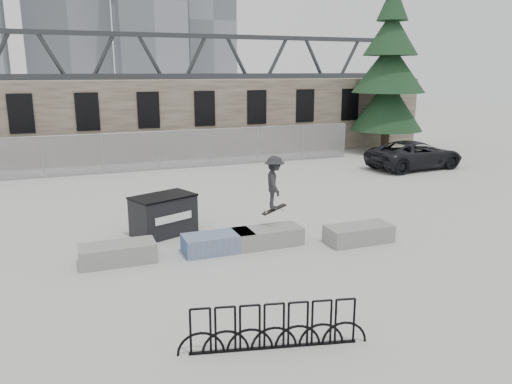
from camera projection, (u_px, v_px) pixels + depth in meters
The scene contains 13 objects.
ground at pixel (238, 248), 14.54m from camera, with size 120.00×120.00×0.00m, color #A8A8A3.
stone_wall at pixel (145, 120), 28.73m from camera, with size 36.00×2.58×4.50m.
chainlink_fence at pixel (158, 150), 25.63m from camera, with size 22.06×0.06×2.02m.
planter_far_left at pixel (118, 253), 13.37m from camera, with size 2.00×0.90×0.52m.
planter_center_left at pixel (218, 242), 14.19m from camera, with size 2.00×0.90×0.52m.
planter_center_right at pixel (268, 236), 14.72m from camera, with size 2.00×0.90×0.52m.
planter_offset at pixel (359, 233), 14.96m from camera, with size 2.00×0.90×0.52m.
dumpster at pixel (164, 215), 15.62m from camera, with size 2.20×1.78×1.25m.
bike_rack at pixel (274, 327), 9.19m from camera, with size 3.51×0.85×0.90m.
spruce_tree at pixel (389, 72), 30.35m from camera, with size 4.43×4.43×11.50m.
truss_bridge at pixel (174, 77), 66.90m from camera, with size 70.00×3.00×9.80m.
suv at pixel (415, 155), 26.14m from camera, with size 2.42×5.26×1.46m, color black.
skateboarder at pixel (274, 183), 14.77m from camera, with size 0.84×1.15×1.75m.
Camera 1 is at (-4.44, -13.01, 5.04)m, focal length 35.00 mm.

